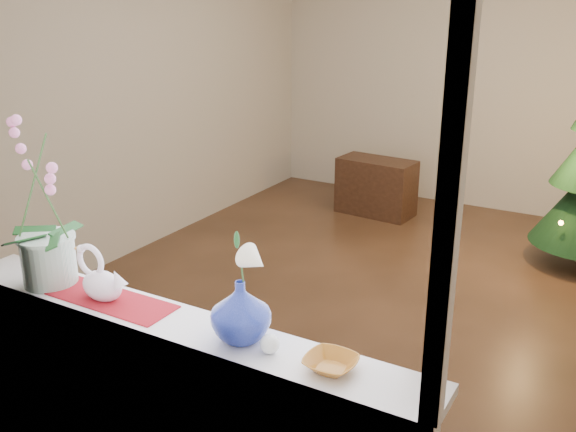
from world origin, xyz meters
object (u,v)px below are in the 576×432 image
orchid_pot (41,204)px  swan (101,275)px  paperweight (270,344)px  side_table (376,187)px  blue_vase (241,307)px  amber_dish (331,364)px

orchid_pot → swan: bearing=-0.2°
paperweight → side_table: 4.38m
swan → side_table: size_ratio=0.35×
swan → paperweight: size_ratio=3.65×
side_table → blue_vase: bearing=-69.6°
orchid_pot → paperweight: (1.14, -0.01, -0.33)m
swan → paperweight: bearing=-17.6°
blue_vase → side_table: 4.33m
paperweight → side_table: size_ratio=0.09×
orchid_pot → blue_vase: size_ratio=2.72×
paperweight → amber_dish: size_ratio=0.47×
swan → paperweight: (0.82, -0.01, -0.08)m
swan → side_table: 4.21m
blue_vase → amber_dish: size_ratio=1.76×
orchid_pot → swan: size_ratio=2.79×
side_table → orchid_pot: bearing=-83.2°
swan → amber_dish: size_ratio=1.71×
paperweight → swan: bearing=179.2°
orchid_pot → amber_dish: orchid_pot is taller
blue_vase → side_table: bearing=105.7°
orchid_pot → paperweight: size_ratio=10.20×
orchid_pot → blue_vase: bearing=0.9°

